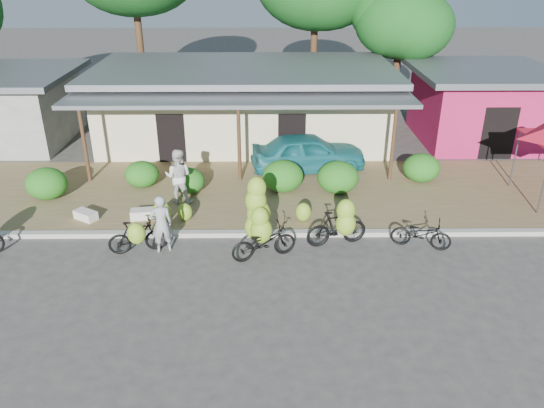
{
  "coord_description": "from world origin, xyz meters",
  "views": [
    {
      "loc": [
        1.01,
        -12.17,
        7.89
      ],
      "look_at": [
        1.15,
        1.74,
        1.2
      ],
      "focal_mm": 35.0,
      "sensor_mm": 36.0,
      "label": 1
    }
  ],
  "objects_px": {
    "bike_far_right": "(421,234)",
    "bystander": "(178,176)",
    "bike_center": "(261,227)",
    "sack_near": "(144,214)",
    "sack_far": "(86,215)",
    "bike_right": "(339,225)",
    "tree_near_right": "(397,18)",
    "bike_left": "(137,236)",
    "vendor": "(161,224)",
    "teal_van": "(308,152)"
  },
  "relations": [
    {
      "from": "bystander",
      "to": "vendor",
      "type": "bearing_deg",
      "value": 95.71
    },
    {
      "from": "sack_near",
      "to": "tree_near_right",
      "type": "bearing_deg",
      "value": 48.62
    },
    {
      "from": "bike_far_right",
      "to": "bike_right",
      "type": "bearing_deg",
      "value": 106.17
    },
    {
      "from": "bystander",
      "to": "sack_far",
      "type": "bearing_deg",
      "value": 30.6
    },
    {
      "from": "bystander",
      "to": "bike_right",
      "type": "bearing_deg",
      "value": 156.59
    },
    {
      "from": "bike_right",
      "to": "bystander",
      "type": "relative_size",
      "value": 1.01
    },
    {
      "from": "bike_left",
      "to": "sack_far",
      "type": "xyz_separation_m",
      "value": [
        -2.1,
        1.95,
        -0.31
      ]
    },
    {
      "from": "bike_left",
      "to": "vendor",
      "type": "height_order",
      "value": "vendor"
    },
    {
      "from": "bike_left",
      "to": "bike_right",
      "type": "xyz_separation_m",
      "value": [
        5.75,
        0.32,
        0.14
      ]
    },
    {
      "from": "bike_center",
      "to": "sack_near",
      "type": "xyz_separation_m",
      "value": [
        -3.75,
        2.03,
        -0.58
      ]
    },
    {
      "from": "bike_center",
      "to": "teal_van",
      "type": "xyz_separation_m",
      "value": [
        1.78,
        6.04,
        0.02
      ]
    },
    {
      "from": "bike_far_right",
      "to": "bystander",
      "type": "bearing_deg",
      "value": 85.77
    },
    {
      "from": "bike_far_right",
      "to": "sack_near",
      "type": "relative_size",
      "value": 2.14
    },
    {
      "from": "sack_far",
      "to": "bike_left",
      "type": "bearing_deg",
      "value": -42.76
    },
    {
      "from": "sack_far",
      "to": "teal_van",
      "type": "distance_m",
      "value": 8.45
    },
    {
      "from": "bike_left",
      "to": "bike_right",
      "type": "bearing_deg",
      "value": -100.69
    },
    {
      "from": "bike_far_right",
      "to": "teal_van",
      "type": "xyz_separation_m",
      "value": [
        -2.87,
        5.74,
        0.41
      ]
    },
    {
      "from": "vendor",
      "to": "teal_van",
      "type": "height_order",
      "value": "vendor"
    },
    {
      "from": "bike_far_right",
      "to": "bystander",
      "type": "distance_m",
      "value": 8.02
    },
    {
      "from": "bike_right",
      "to": "bike_far_right",
      "type": "relative_size",
      "value": 1.05
    },
    {
      "from": "bike_far_right",
      "to": "sack_far",
      "type": "bearing_deg",
      "value": 98.06
    },
    {
      "from": "tree_near_right",
      "to": "bike_right",
      "type": "bearing_deg",
      "value": -107.66
    },
    {
      "from": "bike_left",
      "to": "bystander",
      "type": "distance_m",
      "value": 3.33
    },
    {
      "from": "sack_near",
      "to": "bike_center",
      "type": "bearing_deg",
      "value": -28.43
    },
    {
      "from": "teal_van",
      "to": "vendor",
      "type": "bearing_deg",
      "value": 132.3
    },
    {
      "from": "bike_right",
      "to": "bystander",
      "type": "bearing_deg",
      "value": 46.68
    },
    {
      "from": "sack_near",
      "to": "bystander",
      "type": "xyz_separation_m",
      "value": [
        0.97,
        1.21,
        0.79
      ]
    },
    {
      "from": "sack_far",
      "to": "bystander",
      "type": "height_order",
      "value": "bystander"
    },
    {
      "from": "bystander",
      "to": "tree_near_right",
      "type": "bearing_deg",
      "value": -125.21
    },
    {
      "from": "sack_far",
      "to": "bystander",
      "type": "distance_m",
      "value": 3.19
    },
    {
      "from": "bike_left",
      "to": "teal_van",
      "type": "distance_m",
      "value": 8.0
    },
    {
      "from": "bike_center",
      "to": "bike_right",
      "type": "bearing_deg",
      "value": -101.37
    },
    {
      "from": "bike_right",
      "to": "teal_van",
      "type": "xyz_separation_m",
      "value": [
        -0.47,
        5.69,
        0.15
      ]
    },
    {
      "from": "bike_right",
      "to": "tree_near_right",
      "type": "bearing_deg",
      "value": -31.11
    },
    {
      "from": "teal_van",
      "to": "bystander",
      "type": "bearing_deg",
      "value": 112.03
    },
    {
      "from": "bike_right",
      "to": "sack_near",
      "type": "height_order",
      "value": "bike_right"
    },
    {
      "from": "tree_near_right",
      "to": "vendor",
      "type": "relative_size",
      "value": 3.82
    },
    {
      "from": "bike_center",
      "to": "bike_right",
      "type": "distance_m",
      "value": 2.28
    },
    {
      "from": "sack_far",
      "to": "vendor",
      "type": "relative_size",
      "value": 0.43
    },
    {
      "from": "tree_near_right",
      "to": "bike_far_right",
      "type": "xyz_separation_m",
      "value": [
        -1.84,
        -13.36,
        -4.48
      ]
    },
    {
      "from": "sack_near",
      "to": "bike_far_right",
      "type": "bearing_deg",
      "value": -11.64
    },
    {
      "from": "bike_center",
      "to": "bike_far_right",
      "type": "distance_m",
      "value": 4.68
    },
    {
      "from": "sack_near",
      "to": "bystander",
      "type": "bearing_deg",
      "value": 51.33
    },
    {
      "from": "bike_center",
      "to": "vendor",
      "type": "height_order",
      "value": "bike_center"
    },
    {
      "from": "bike_far_right",
      "to": "vendor",
      "type": "distance_m",
      "value": 7.49
    },
    {
      "from": "bike_left",
      "to": "sack_far",
      "type": "height_order",
      "value": "bike_left"
    },
    {
      "from": "bike_left",
      "to": "bike_far_right",
      "type": "relative_size",
      "value": 0.95
    },
    {
      "from": "bike_right",
      "to": "sack_near",
      "type": "distance_m",
      "value": 6.25
    },
    {
      "from": "sack_near",
      "to": "vendor",
      "type": "relative_size",
      "value": 0.49
    },
    {
      "from": "bike_far_right",
      "to": "vendor",
      "type": "xyz_separation_m",
      "value": [
        -7.48,
        -0.11,
        0.42
      ]
    }
  ]
}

